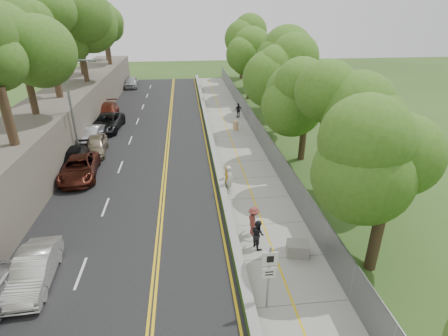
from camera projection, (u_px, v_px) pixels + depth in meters
ground at (232, 262)px, 17.17m from camera, size 140.00×140.00×0.00m
road at (147, 152)px, 30.13m from camera, size 11.20×66.00×0.04m
sidewalk at (238, 148)px, 30.94m from camera, size 4.20×66.00×0.05m
jersey_barrier at (212, 146)px, 30.59m from camera, size 0.42×66.00×0.60m
rock_embankment at (44, 134)px, 28.47m from camera, size 5.00×66.00×4.00m
chainlink_fence at (262, 137)px, 30.74m from camera, size 0.04×66.00×2.00m
trees_embankment at (26, 21)px, 24.94m from camera, size 6.40×66.00×13.00m
trees_fenceside at (294, 66)px, 28.45m from camera, size 7.00×66.00×14.00m
streetlight at (73, 104)px, 26.77m from camera, size 2.52×0.22×8.00m
signpost at (269, 272)px, 13.74m from camera, size 0.62×0.09×3.10m
construction_barrel at (236, 126)px, 35.04m from camera, size 0.59×0.59×0.96m
concrete_block at (297, 249)px, 17.48m from camera, size 1.21×1.01×0.71m
car_1 at (34, 270)px, 15.59m from camera, size 1.76×4.38×1.42m
car_2 at (79, 168)px, 25.34m from camera, size 3.00×5.55×1.48m
car_3 at (74, 160)px, 26.63m from camera, size 2.62×5.38×1.51m
car_4 at (95, 145)px, 29.49m from camera, size 2.09×4.44×1.47m
car_5 at (91, 135)px, 31.72m from camera, size 1.93×4.57×1.47m
car_6 at (107, 123)px, 35.03m from camera, size 3.00×5.80×1.56m
car_7 at (107, 112)px, 38.52m from camera, size 2.81×5.84×1.64m
car_8 at (131, 82)px, 53.59m from camera, size 2.14×4.75×1.58m
painter_0 at (228, 176)px, 24.05m from camera, size 0.65×0.84×1.53m
painter_1 at (229, 179)px, 23.17m from camera, size 0.62×0.79×1.91m
painter_2 at (258, 234)px, 17.86m from camera, size 0.85×0.95×1.61m
painter_3 at (254, 221)px, 18.85m from camera, size 0.85×1.21×1.70m
person_far at (238, 110)px, 38.99m from camera, size 1.02×0.69×1.62m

